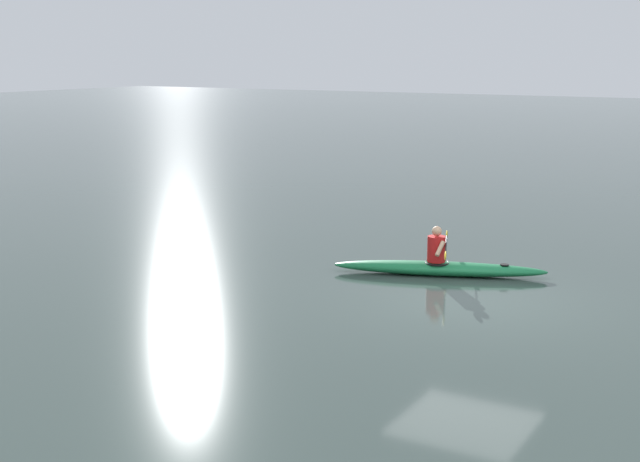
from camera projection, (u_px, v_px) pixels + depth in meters
ground_plane at (470, 300)px, 16.23m from camera, size 160.00×160.00×0.00m
kayak at (439, 268)px, 18.05m from camera, size 4.38×2.18×0.29m
kayaker at (437, 247)px, 17.97m from camera, size 0.93×2.31×0.76m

